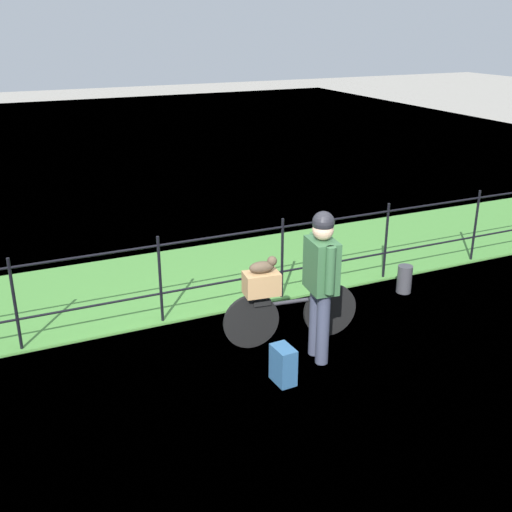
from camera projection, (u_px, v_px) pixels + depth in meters
name	position (u px, v px, depth m)	size (l,w,h in m)	color
ground_plane	(290.00, 381.00, 6.30)	(60.00, 60.00, 0.00)	gray
grass_strip	(195.00, 278.00, 8.78)	(27.00, 2.40, 0.03)	#478438
harbor_water	(96.00, 171.00, 14.98)	(30.00, 30.00, 0.00)	slate
iron_fence	(224.00, 263.00, 7.59)	(18.04, 0.04, 1.12)	black
bicycle_main	(290.00, 314.00, 6.96)	(1.59, 0.27, 0.64)	black
wooden_crate	(262.00, 283.00, 6.71)	(0.39, 0.25, 0.25)	#A87F51
terrier_dog	(264.00, 266.00, 6.64)	(0.32, 0.17, 0.18)	#4C3D2D
cyclist_person	(321.00, 274.00, 6.37)	(0.31, 0.54, 1.68)	#383D51
backpack_on_paving	(283.00, 365.00, 6.21)	(0.28, 0.18, 0.40)	#28517A
mooring_bollard	(404.00, 279.00, 8.28)	(0.20, 0.20, 0.38)	#38383D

